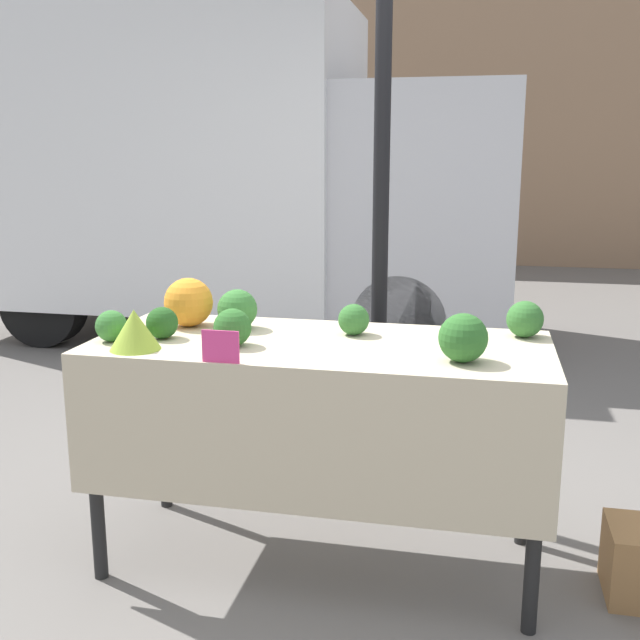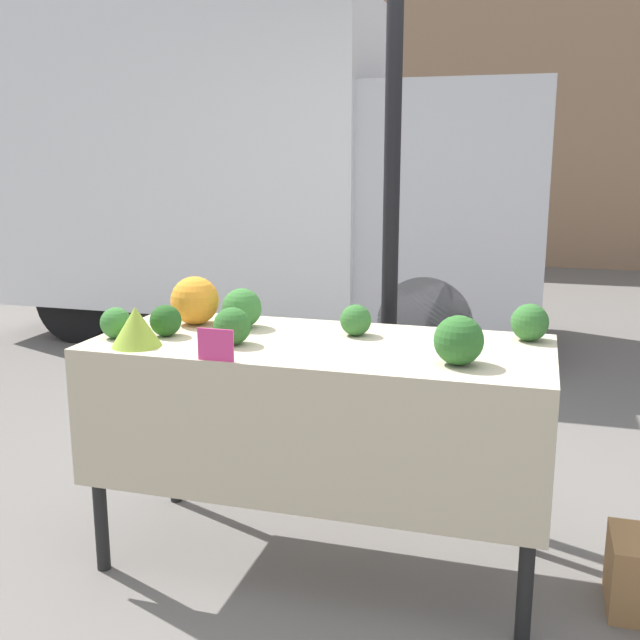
# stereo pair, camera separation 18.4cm
# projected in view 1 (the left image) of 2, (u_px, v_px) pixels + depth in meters

# --- Properties ---
(ground_plane) EXTENTS (40.00, 40.00, 0.00)m
(ground_plane) POSITION_uv_depth(u_px,v_px,m) (320.00, 559.00, 2.88)
(ground_plane) COLOR slate
(building_facade) EXTENTS (16.00, 0.60, 4.85)m
(building_facade) POSITION_uv_depth(u_px,v_px,m) (450.00, 89.00, 10.50)
(building_facade) COLOR #9E7A5B
(building_facade) RESTS_ON ground_plane
(tent_pole) EXTENTS (0.07, 0.07, 2.52)m
(tent_pole) POSITION_uv_depth(u_px,v_px,m) (381.00, 217.00, 3.21)
(tent_pole) COLOR black
(tent_pole) RESTS_ON ground_plane
(parked_truck) EXTENTS (4.37, 1.88, 2.70)m
(parked_truck) POSITION_uv_depth(u_px,v_px,m) (227.00, 169.00, 6.27)
(parked_truck) COLOR white
(parked_truck) RESTS_ON ground_plane
(market_table) EXTENTS (1.64, 0.71, 0.86)m
(market_table) POSITION_uv_depth(u_px,v_px,m) (316.00, 381.00, 2.66)
(market_table) COLOR beige
(market_table) RESTS_ON ground_plane
(orange_cauliflower) EXTENTS (0.19, 0.19, 0.19)m
(orange_cauliflower) POSITION_uv_depth(u_px,v_px,m) (189.00, 302.00, 2.92)
(orange_cauliflower) COLOR orange
(orange_cauliflower) RESTS_ON market_table
(romanesco_head) EXTENTS (0.18, 0.18, 0.14)m
(romanesco_head) POSITION_uv_depth(u_px,v_px,m) (135.00, 330.00, 2.57)
(romanesco_head) COLOR #93B238
(romanesco_head) RESTS_ON market_table
(broccoli_head_0) EXTENTS (0.15, 0.15, 0.15)m
(broccoli_head_0) POSITION_uv_depth(u_px,v_px,m) (237.00, 309.00, 2.88)
(broccoli_head_0) COLOR #387533
(broccoli_head_0) RESTS_ON market_table
(broccoli_head_1) EXTENTS (0.11, 0.11, 0.11)m
(broccoli_head_1) POSITION_uv_depth(u_px,v_px,m) (111.00, 326.00, 2.68)
(broccoli_head_1) COLOR #387533
(broccoli_head_1) RESTS_ON market_table
(broccoli_head_2) EXTENTS (0.12, 0.12, 0.12)m
(broccoli_head_2) POSITION_uv_depth(u_px,v_px,m) (354.00, 320.00, 2.78)
(broccoli_head_2) COLOR #336B2D
(broccoli_head_2) RESTS_ON market_table
(broccoli_head_3) EXTENTS (0.12, 0.12, 0.12)m
(broccoli_head_3) POSITION_uv_depth(u_px,v_px,m) (162.00, 323.00, 2.73)
(broccoli_head_3) COLOR #23511E
(broccoli_head_3) RESTS_ON market_table
(broccoli_head_4) EXTENTS (0.13, 0.13, 0.13)m
(broccoli_head_4) POSITION_uv_depth(u_px,v_px,m) (232.00, 327.00, 2.62)
(broccoli_head_4) COLOR #2D6628
(broccoli_head_4) RESTS_ON market_table
(broccoli_head_5) EXTENTS (0.16, 0.16, 0.16)m
(broccoli_head_5) POSITION_uv_depth(u_px,v_px,m) (463.00, 338.00, 2.41)
(broccoli_head_5) COLOR #2D6628
(broccoli_head_5) RESTS_ON market_table
(broccoli_head_6) EXTENTS (0.14, 0.14, 0.14)m
(broccoli_head_6) POSITION_uv_depth(u_px,v_px,m) (525.00, 319.00, 2.75)
(broccoli_head_6) COLOR #336B2D
(broccoli_head_6) RESTS_ON market_table
(price_sign) EXTENTS (0.13, 0.01, 0.11)m
(price_sign) POSITION_uv_depth(u_px,v_px,m) (221.00, 347.00, 2.41)
(price_sign) COLOR #E53D84
(price_sign) RESTS_ON market_table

